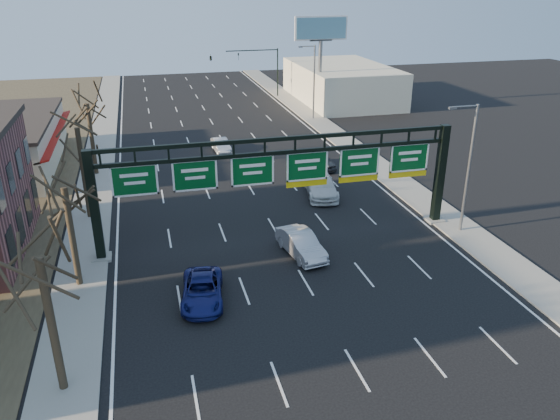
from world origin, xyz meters
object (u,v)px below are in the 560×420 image
object	(u,v)px
car_blue_suv	(202,290)
car_silver_sedan	(301,244)
car_white_wagon	(321,185)
sign_gantry	(282,175)

from	to	relation	value
car_blue_suv	car_silver_sedan	xyz separation A→B (m)	(6.80, 3.87, 0.11)
car_blue_suv	car_white_wagon	bearing A→B (deg)	58.40
sign_gantry	car_silver_sedan	size ratio (longest dim) A/B	5.22
car_white_wagon	car_silver_sedan	bearing A→B (deg)	-104.96
car_silver_sedan	car_blue_suv	bearing A→B (deg)	-159.94
car_blue_suv	car_white_wagon	size ratio (longest dim) A/B	0.83
car_silver_sedan	car_white_wagon	world-z (taller)	car_white_wagon
car_blue_suv	car_white_wagon	world-z (taller)	car_white_wagon
sign_gantry	car_white_wagon	world-z (taller)	sign_gantry
car_silver_sedan	car_white_wagon	bearing A→B (deg)	55.22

